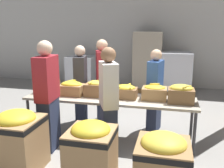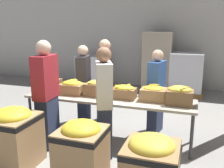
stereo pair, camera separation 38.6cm
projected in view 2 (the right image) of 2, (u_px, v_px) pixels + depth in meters
ground_plane at (109, 138)px, 4.51m from camera, size 30.00×30.00×0.00m
wall_back at (152, 25)px, 8.01m from camera, size 16.00×0.08×4.00m
sorting_table at (108, 100)px, 4.34m from camera, size 2.95×0.71×0.76m
banana_box_0 at (50, 84)px, 4.75m from camera, size 0.38×0.32×0.29m
banana_box_1 at (72, 87)px, 4.53m from camera, size 0.43×0.32×0.27m
banana_box_2 at (96, 88)px, 4.42m from camera, size 0.40×0.31×0.30m
banana_box_3 at (124, 91)px, 4.26m from camera, size 0.40×0.32×0.25m
banana_box_4 at (153, 93)px, 4.15m from camera, size 0.41×0.33×0.27m
banana_box_5 at (180, 95)px, 3.91m from camera, size 0.41×0.32×0.31m
volunteer_0 at (156, 92)px, 4.62m from camera, size 0.30×0.45×1.56m
volunteer_1 at (104, 103)px, 3.77m from camera, size 0.39×0.50×1.68m
volunteer_2 at (46, 95)px, 4.04m from camera, size 0.27×0.49×1.76m
volunteer_3 at (105, 82)px, 5.11m from camera, size 0.37×0.51×1.72m
volunteer_4 at (84, 85)px, 5.10m from camera, size 0.29×0.46×1.60m
donation_bin_0 at (13, 135)px, 3.54m from camera, size 0.64×0.64×0.87m
donation_bin_1 at (82, 149)px, 3.22m from camera, size 0.59×0.59×0.81m
donation_bin_2 at (151, 163)px, 2.95m from camera, size 0.64×0.64×0.74m
pallet_stack_0 at (186, 74)px, 7.27m from camera, size 0.98×0.98×1.22m
pallet_stack_1 at (93, 72)px, 8.23m from camera, size 0.94×0.94×1.01m
pallet_stack_2 at (158, 62)px, 7.58m from camera, size 0.91×0.91×1.80m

